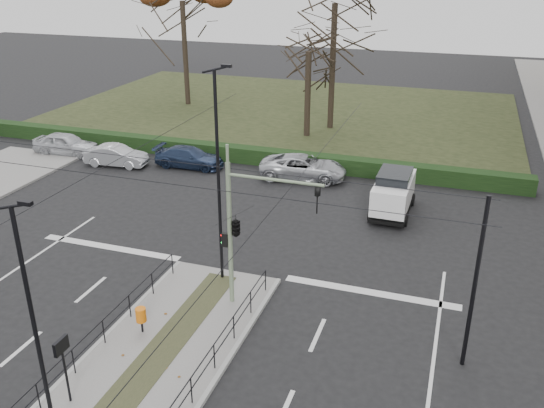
% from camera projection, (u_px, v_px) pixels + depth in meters
% --- Properties ---
extents(ground, '(140.00, 140.00, 0.00)m').
position_uv_depth(ground, '(172.00, 342.00, 20.00)').
color(ground, black).
rests_on(ground, ground).
extents(median_island, '(4.40, 15.00, 0.14)m').
position_uv_depth(median_island, '(134.00, 387.00, 17.79)').
color(median_island, slate).
rests_on(median_island, ground).
extents(park, '(38.00, 26.00, 0.10)m').
position_uv_depth(park, '(285.00, 111.00, 49.57)').
color(park, black).
rests_on(park, ground).
extents(hedge, '(38.00, 1.00, 1.00)m').
position_uv_depth(hedge, '(223.00, 152.00, 37.74)').
color(hedge, black).
rests_on(hedge, ground).
extents(median_railing, '(4.14, 13.24, 0.92)m').
position_uv_depth(median_railing, '(129.00, 365.00, 17.35)').
color(median_railing, black).
rests_on(median_railing, median_island).
extents(catenary, '(20.00, 34.00, 6.00)m').
position_uv_depth(catenary, '(187.00, 234.00, 20.05)').
color(catenary, black).
rests_on(catenary, ground).
extents(traffic_light, '(3.82, 2.18, 5.62)m').
position_uv_depth(traffic_light, '(238.00, 225.00, 20.73)').
color(traffic_light, gray).
rests_on(traffic_light, median_island).
extents(litter_bin, '(0.37, 0.37, 0.96)m').
position_uv_depth(litter_bin, '(141.00, 315.00, 20.03)').
color(litter_bin, black).
rests_on(litter_bin, median_island).
extents(info_panel, '(0.13, 0.58, 2.21)m').
position_uv_depth(info_panel, '(62.00, 353.00, 16.46)').
color(info_panel, black).
rests_on(info_panel, median_island).
extents(streetlamp_median_near, '(0.62, 0.13, 7.44)m').
position_uv_depth(streetlamp_median_near, '(38.00, 340.00, 13.68)').
color(streetlamp_median_near, black).
rests_on(streetlamp_median_near, median_island).
extents(streetlamp_median_far, '(0.73, 0.15, 8.70)m').
position_uv_depth(streetlamp_median_far, '(219.00, 177.00, 21.98)').
color(streetlamp_median_far, black).
rests_on(streetlamp_median_far, median_island).
extents(parked_car_first, '(4.47, 2.09, 1.48)m').
position_uv_depth(parked_car_first, '(66.00, 144.00, 38.61)').
color(parked_car_first, '#B7BAC0').
rests_on(parked_car_first, ground).
extents(parked_car_second, '(4.14, 1.82, 1.32)m').
position_uv_depth(parked_car_second, '(116.00, 156.00, 36.54)').
color(parked_car_second, '#B7BAC0').
rests_on(parked_car_second, ground).
extents(parked_car_third, '(4.49, 1.98, 1.28)m').
position_uv_depth(parked_car_third, '(189.00, 157.00, 36.33)').
color(parked_car_third, '#1F2D49').
rests_on(parked_car_third, ground).
extents(parked_car_fourth, '(5.41, 2.97, 1.43)m').
position_uv_depth(parked_car_fourth, '(303.00, 167.00, 34.37)').
color(parked_car_fourth, '#B7BAC0').
rests_on(parked_car_fourth, ground).
extents(white_van, '(2.01, 4.22, 2.28)m').
position_uv_depth(white_van, '(393.00, 192.00, 29.57)').
color(white_van, white).
rests_on(white_van, ground).
extents(rust_tree, '(9.36, 9.36, 11.54)m').
position_uv_depth(rust_tree, '(182.00, 1.00, 48.28)').
color(rust_tree, black).
rests_on(rust_tree, park).
extents(bare_tree_center, '(7.94, 7.94, 12.14)m').
position_uv_depth(bare_tree_center, '(335.00, 13.00, 41.29)').
color(bare_tree_center, black).
rests_on(bare_tree_center, park).
extents(bare_tree_near, '(5.00, 5.00, 8.10)m').
position_uv_depth(bare_tree_near, '(309.00, 58.00, 40.45)').
color(bare_tree_near, black).
rests_on(bare_tree_near, park).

